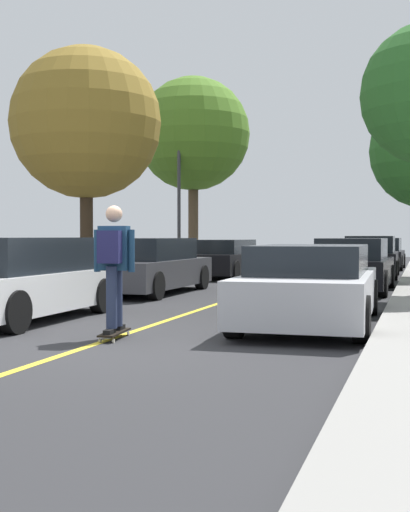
{
  "coord_description": "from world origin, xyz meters",
  "views": [
    {
      "loc": [
        4.07,
        -8.13,
        1.42
      ],
      "look_at": [
        0.02,
        4.5,
        1.03
      ],
      "focal_mm": 47.65,
      "sensor_mm": 36.0,
      "label": 1
    }
  ],
  "objects_px": {
    "parked_car_right_nearest": "(311,285)",
    "street_tree_left_nearest": "(86,124)",
    "parked_car_right_near": "(353,266)",
    "parked_car_right_far": "(371,257)",
    "parked_car_left_near": "(148,266)",
    "street_tree_left_near": "(193,134)",
    "skateboarder": "(113,260)",
    "streetlamp": "(179,193)",
    "skateboard": "(114,333)",
    "parked_car_left_far": "(223,259)",
    "parked_car_right_farthest": "(381,254)",
    "parked_car_left_nearest": "(17,279)"
  },
  "relations": [
    {
      "from": "parked_car_right_near",
      "to": "street_tree_left_nearest",
      "type": "xyz_separation_m",
      "value": [
        -6.65,
        -1.7,
        3.67
      ]
    },
    {
      "from": "parked_car_left_near",
      "to": "street_tree_left_near",
      "type": "distance_m",
      "value": 10.24
    },
    {
      "from": "parked_car_left_nearest",
      "to": "skateboarder",
      "type": "height_order",
      "value": "skateboarder"
    },
    {
      "from": "street_tree_left_near",
      "to": "streetlamp",
      "type": "bearing_deg",
      "value": -86.83
    },
    {
      "from": "skateboard",
      "to": "parked_car_right_farthest",
      "type": "bearing_deg",
      "value": 83.75
    },
    {
      "from": "streetlamp",
      "to": "parked_car_right_farthest",
      "type": "bearing_deg",
      "value": 48.28
    },
    {
      "from": "parked_car_left_nearest",
      "to": "parked_car_left_near",
      "type": "bearing_deg",
      "value": 90.0
    },
    {
      "from": "street_tree_left_nearest",
      "to": "street_tree_left_near",
      "type": "relative_size",
      "value": 0.84
    },
    {
      "from": "parked_car_left_nearest",
      "to": "skateboarder",
      "type": "distance_m",
      "value": 2.84
    },
    {
      "from": "parked_car_left_nearest",
      "to": "parked_car_right_farthest",
      "type": "bearing_deg",
      "value": 76.59
    },
    {
      "from": "skateboard",
      "to": "streetlamp",
      "type": "bearing_deg",
      "value": 106.53
    },
    {
      "from": "street_tree_left_near",
      "to": "street_tree_left_nearest",
      "type": "bearing_deg",
      "value": -90.0
    },
    {
      "from": "streetlamp",
      "to": "parked_car_right_near",
      "type": "bearing_deg",
      "value": -37.63
    },
    {
      "from": "parked_car_right_far",
      "to": "skateboard",
      "type": "relative_size",
      "value": 5.12
    },
    {
      "from": "parked_car_left_near",
      "to": "street_tree_left_nearest",
      "type": "height_order",
      "value": "street_tree_left_nearest"
    },
    {
      "from": "parked_car_right_far",
      "to": "street_tree_left_near",
      "type": "xyz_separation_m",
      "value": [
        -6.65,
        0.62,
        4.57
      ]
    },
    {
      "from": "streetlamp",
      "to": "street_tree_left_near",
      "type": "bearing_deg",
      "value": 93.17
    },
    {
      "from": "parked_car_right_near",
      "to": "parked_car_right_far",
      "type": "bearing_deg",
      "value": 89.99
    },
    {
      "from": "street_tree_left_near",
      "to": "streetlamp",
      "type": "height_order",
      "value": "street_tree_left_near"
    },
    {
      "from": "street_tree_left_near",
      "to": "parked_car_left_nearest",
      "type": "bearing_deg",
      "value": -82.78
    },
    {
      "from": "parked_car_right_far",
      "to": "skateboarder",
      "type": "xyz_separation_m",
      "value": [
        -2.35,
        -15.42,
        0.39
      ]
    },
    {
      "from": "parked_car_right_near",
      "to": "skateboard",
      "type": "bearing_deg",
      "value": -104.52
    },
    {
      "from": "parked_car_left_far",
      "to": "skateboard",
      "type": "bearing_deg",
      "value": -79.89
    },
    {
      "from": "streetlamp",
      "to": "parked_car_left_far",
      "type": "bearing_deg",
      "value": -13.78
    },
    {
      "from": "parked_car_left_far",
      "to": "skateboard",
      "type": "distance_m",
      "value": 13.93
    },
    {
      "from": "parked_car_left_nearest",
      "to": "parked_car_left_far",
      "type": "xyz_separation_m",
      "value": [
        -0.0,
        12.34,
        -0.04
      ]
    },
    {
      "from": "parked_car_left_near",
      "to": "street_tree_left_nearest",
      "type": "xyz_separation_m",
      "value": [
        -1.85,
        0.34,
        3.66
      ]
    },
    {
      "from": "parked_car_right_farthest",
      "to": "parked_car_right_nearest",
      "type": "bearing_deg",
      "value": -90.0
    },
    {
      "from": "parked_car_right_farthest",
      "to": "skateboarder",
      "type": "xyz_separation_m",
      "value": [
        -2.35,
        -21.5,
        0.43
      ]
    },
    {
      "from": "street_tree_left_near",
      "to": "skateboard",
      "type": "relative_size",
      "value": 8.47
    },
    {
      "from": "parked_car_right_far",
      "to": "streetlamp",
      "type": "relative_size",
      "value": 0.92
    },
    {
      "from": "skateboard",
      "to": "skateboarder",
      "type": "xyz_separation_m",
      "value": [
        0.0,
        -0.03,
        1.0
      ]
    },
    {
      "from": "parked_car_right_nearest",
      "to": "street_tree_left_nearest",
      "type": "distance_m",
      "value": 9.17
    },
    {
      "from": "parked_car_right_nearest",
      "to": "street_tree_left_near",
      "type": "xyz_separation_m",
      "value": [
        -6.65,
        13.73,
        4.64
      ]
    },
    {
      "from": "street_tree_left_near",
      "to": "skateboarder",
      "type": "height_order",
      "value": "street_tree_left_near"
    },
    {
      "from": "parked_car_left_near",
      "to": "skateboard",
      "type": "distance_m",
      "value": 7.48
    },
    {
      "from": "parked_car_right_farthest",
      "to": "skateboarder",
      "type": "relative_size",
      "value": 2.49
    },
    {
      "from": "parked_car_left_far",
      "to": "street_tree_left_nearest",
      "type": "height_order",
      "value": "street_tree_left_nearest"
    },
    {
      "from": "parked_car_left_far",
      "to": "parked_car_right_far",
      "type": "height_order",
      "value": "parked_car_right_far"
    },
    {
      "from": "parked_car_right_far",
      "to": "skateboarder",
      "type": "distance_m",
      "value": 15.6
    },
    {
      "from": "parked_car_right_far",
      "to": "parked_car_right_near",
      "type": "bearing_deg",
      "value": -90.01
    },
    {
      "from": "parked_car_left_far",
      "to": "parked_car_right_farthest",
      "type": "xyz_separation_m",
      "value": [
        4.8,
        7.77,
        0.0
      ]
    },
    {
      "from": "parked_car_left_far",
      "to": "parked_car_right_far",
      "type": "relative_size",
      "value": 1.01
    },
    {
      "from": "parked_car_right_nearest",
      "to": "street_tree_left_nearest",
      "type": "relative_size",
      "value": 0.77
    },
    {
      "from": "parked_car_right_near",
      "to": "parked_car_right_nearest",
      "type": "bearing_deg",
      "value": -89.99
    },
    {
      "from": "parked_car_right_farthest",
      "to": "street_tree_left_near",
      "type": "height_order",
      "value": "street_tree_left_near"
    },
    {
      "from": "parked_car_left_far",
      "to": "parked_car_right_farthest",
      "type": "bearing_deg",
      "value": 58.32
    },
    {
      "from": "parked_car_right_farthest",
      "to": "parked_car_left_far",
      "type": "bearing_deg",
      "value": -121.68
    },
    {
      "from": "parked_car_left_near",
      "to": "skateboard",
      "type": "xyz_separation_m",
      "value": [
        2.44,
        -7.04,
        -0.58
      ]
    },
    {
      "from": "parked_car_right_near",
      "to": "parked_car_right_farthest",
      "type": "xyz_separation_m",
      "value": [
        -0.0,
        12.39,
        -0.01
      ]
    }
  ]
}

